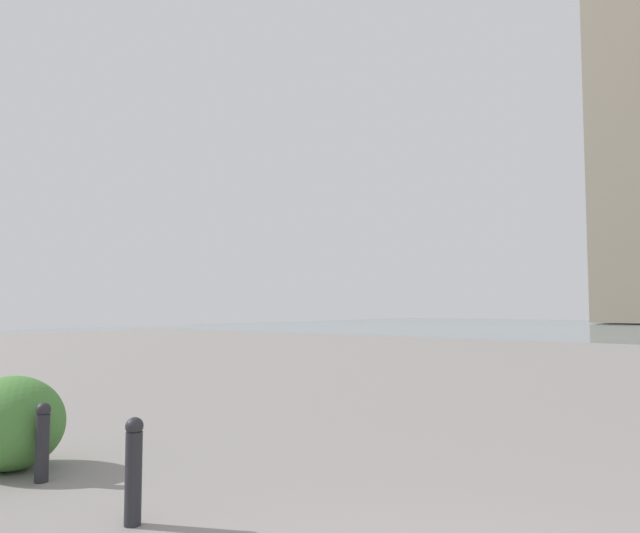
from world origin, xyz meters
name	(u,v)px	position (x,y,z in m)	size (l,w,h in m)	color
bollard_near	(134,468)	(3.02, -0.76, 0.40)	(0.13, 0.13, 0.76)	#232328
bollard_mid	(42,440)	(4.57, -0.89, 0.37)	(0.13, 0.13, 0.70)	#232328
shrub_low	(12,423)	(5.19, -0.90, 0.45)	(1.05, 0.95, 0.89)	#477F38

